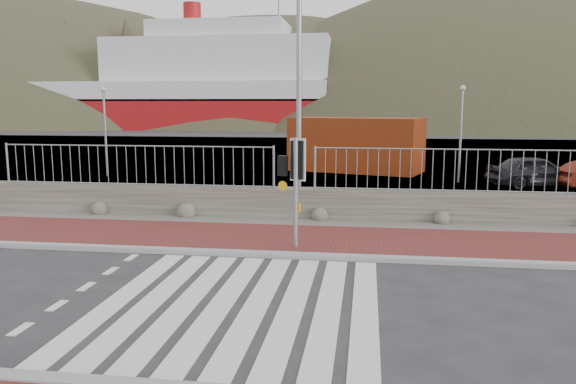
# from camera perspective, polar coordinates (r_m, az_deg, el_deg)

# --- Properties ---
(ground) EXTENTS (220.00, 220.00, 0.00)m
(ground) POSITION_cam_1_polar(r_m,az_deg,el_deg) (9.66, -4.99, -11.30)
(ground) COLOR #28282B
(ground) RESTS_ON ground
(sidewalk_far) EXTENTS (40.00, 3.00, 0.08)m
(sidewalk_far) POSITION_cam_1_polar(r_m,az_deg,el_deg) (13.88, -0.80, -4.81)
(sidewalk_far) COLOR maroon
(sidewalk_far) RESTS_ON ground
(kerb_far) EXTENTS (40.00, 0.25, 0.12)m
(kerb_far) POSITION_cam_1_polar(r_m,az_deg,el_deg) (12.44, -1.86, -6.39)
(kerb_far) COLOR gray
(kerb_far) RESTS_ON ground
(zebra_crossing) EXTENTS (4.62, 5.60, 0.01)m
(zebra_crossing) POSITION_cam_1_polar(r_m,az_deg,el_deg) (9.65, -4.99, -11.27)
(zebra_crossing) COLOR silver
(zebra_crossing) RESTS_ON ground
(gravel_strip) EXTENTS (40.00, 1.50, 0.06)m
(gravel_strip) POSITION_cam_1_polar(r_m,az_deg,el_deg) (15.81, 0.32, -3.15)
(gravel_strip) COLOR #59544C
(gravel_strip) RESTS_ON ground
(stone_wall) EXTENTS (40.00, 0.60, 0.90)m
(stone_wall) POSITION_cam_1_polar(r_m,az_deg,el_deg) (16.51, 0.70, -1.15)
(stone_wall) COLOR #4E4A40
(stone_wall) RESTS_ON ground
(railing) EXTENTS (18.07, 0.07, 1.22)m
(railing) POSITION_cam_1_polar(r_m,az_deg,el_deg) (16.18, 0.64, 3.54)
(railing) COLOR gray
(railing) RESTS_ON stone_wall
(quay) EXTENTS (120.00, 40.00, 0.50)m
(quay) POSITION_cam_1_polar(r_m,az_deg,el_deg) (36.93, 4.81, 3.69)
(quay) COLOR #4C4C4F
(quay) RESTS_ON ground
(water) EXTENTS (220.00, 50.00, 0.05)m
(water) POSITION_cam_1_polar(r_m,az_deg,el_deg) (71.83, 6.43, 6.18)
(water) COLOR #3F4C54
(water) RESTS_ON ground
(ferry) EXTENTS (50.00, 16.00, 20.00)m
(ferry) POSITION_cam_1_polar(r_m,az_deg,el_deg) (81.27, -11.33, 10.15)
(ferry) COLOR maroon
(ferry) RESTS_ON ground
(hills_backdrop) EXTENTS (254.00, 90.00, 100.00)m
(hills_backdrop) POSITION_cam_1_polar(r_m,az_deg,el_deg) (100.36, 10.50, -6.50)
(hills_backdrop) COLOR #2F3822
(hills_backdrop) RESTS_ON ground
(traffic_signal_far) EXTENTS (0.64, 0.34, 2.59)m
(traffic_signal_far) POSITION_cam_1_polar(r_m,az_deg,el_deg) (12.70, 0.64, 2.32)
(traffic_signal_far) COLOR gray
(traffic_signal_far) RESTS_ON ground
(streetlight) EXTENTS (1.90, 0.51, 8.98)m
(streetlight) POSITION_cam_1_polar(r_m,az_deg,el_deg) (17.09, 1.63, 14.69)
(streetlight) COLOR gray
(streetlight) RESTS_ON ground
(shipping_container) EXTENTS (6.93, 4.53, 2.67)m
(shipping_container) POSITION_cam_1_polar(r_m,az_deg,el_deg) (28.44, 6.91, 4.81)
(shipping_container) COLOR maroon
(shipping_container) RESTS_ON ground
(car_a) EXTENTS (4.04, 2.41, 1.29)m
(car_a) POSITION_cam_1_polar(r_m,az_deg,el_deg) (24.90, 23.79, 1.95)
(car_a) COLOR black
(car_a) RESTS_ON ground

